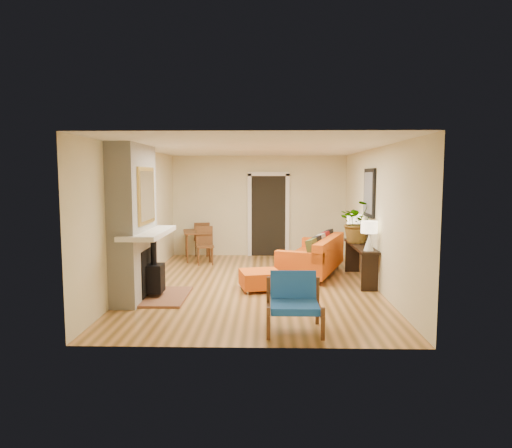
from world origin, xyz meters
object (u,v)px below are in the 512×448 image
(lamp_far, at_px, (354,224))
(houseplant, at_px, (358,222))
(dining_table, at_px, (200,237))
(console_table, at_px, (360,252))
(sofa, at_px, (316,256))
(lamp_near, at_px, (369,232))
(blue_chair, at_px, (294,299))
(ottoman, at_px, (260,279))

(lamp_far, distance_m, houseplant, 0.50)
(dining_table, height_order, console_table, dining_table)
(sofa, bearing_deg, console_table, -35.83)
(sofa, distance_m, dining_table, 3.16)
(lamp_near, distance_m, houseplant, 0.96)
(lamp_far, height_order, houseplant, houseplant)
(blue_chair, height_order, lamp_near, lamp_near)
(lamp_near, bearing_deg, houseplant, 90.60)
(blue_chair, height_order, houseplant, houseplant)
(dining_table, height_order, lamp_near, lamp_near)
(sofa, height_order, ottoman, sofa)
(sofa, bearing_deg, lamp_far, 10.15)
(dining_table, bearing_deg, blue_chair, -68.50)
(sofa, height_order, lamp_far, lamp_far)
(sofa, distance_m, console_table, 1.03)
(sofa, relative_size, console_table, 1.30)
(lamp_near, bearing_deg, lamp_far, 90.00)
(sofa, relative_size, blue_chair, 3.11)
(ottoman, distance_m, houseplant, 2.42)
(lamp_far, relative_size, houseplant, 0.62)
(console_table, xyz_separation_m, houseplant, (-0.01, 0.25, 0.58))
(lamp_far, bearing_deg, dining_table, 157.14)
(sofa, bearing_deg, ottoman, -130.37)
(houseplant, bearing_deg, lamp_far, 88.83)
(blue_chair, xyz_separation_m, console_table, (1.49, 2.92, 0.16))
(sofa, height_order, console_table, sofa)
(dining_table, bearing_deg, lamp_near, -39.80)
(sofa, bearing_deg, blue_chair, -100.82)
(blue_chair, distance_m, houseplant, 3.58)
(sofa, distance_m, houseplant, 1.17)
(houseplant, bearing_deg, blue_chair, -115.01)
(lamp_far, bearing_deg, blue_chair, -112.14)
(ottoman, bearing_deg, lamp_far, 37.40)
(blue_chair, relative_size, lamp_far, 1.43)
(dining_table, relative_size, lamp_far, 3.11)
(blue_chair, relative_size, lamp_near, 1.43)
(lamp_near, xyz_separation_m, houseplant, (-0.01, 0.96, 0.09))
(dining_table, bearing_deg, lamp_far, -22.86)
(sofa, height_order, dining_table, dining_table)
(dining_table, xyz_separation_m, console_table, (3.52, -2.22, -0.00))
(ottoman, height_order, dining_table, dining_table)
(houseplant, bearing_deg, lamp_near, -89.40)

